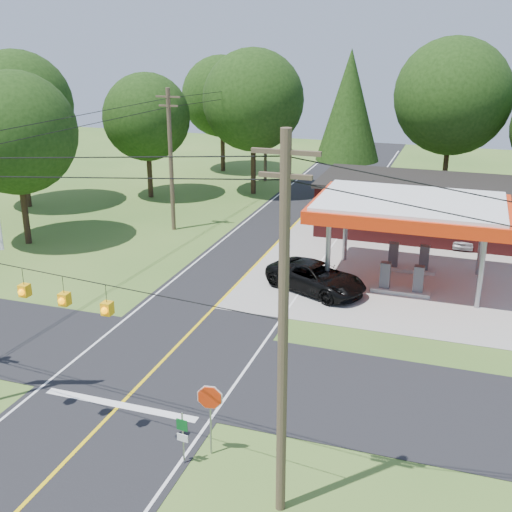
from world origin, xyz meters
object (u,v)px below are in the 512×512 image
(gas_canopy, at_px, (410,210))
(octagonal_stop_sign, at_px, (210,403))
(suv_car, at_px, (316,278))
(sedan_car, at_px, (464,236))

(gas_canopy, bearing_deg, octagonal_stop_sign, -103.86)
(suv_car, height_order, octagonal_stop_sign, octagonal_stop_sign)
(sedan_car, bearing_deg, octagonal_stop_sign, -106.56)
(suv_car, bearing_deg, gas_canopy, -32.09)
(gas_canopy, relative_size, octagonal_stop_sign, 3.94)
(gas_canopy, bearing_deg, sedan_car, 69.44)
(suv_car, relative_size, sedan_car, 1.63)
(gas_canopy, relative_size, suv_car, 1.84)
(suv_car, xyz_separation_m, sedan_car, (7.50, 11.00, -0.20))
(gas_canopy, distance_m, suv_car, 6.42)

